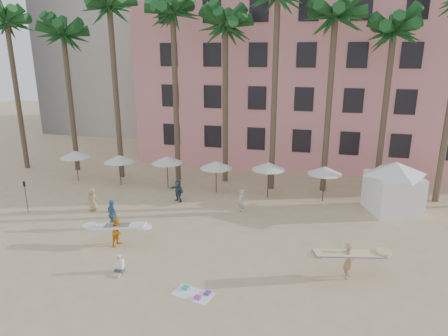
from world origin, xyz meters
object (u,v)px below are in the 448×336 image
at_px(cabana, 394,183).
at_px(carrier_white, 118,230).
at_px(pink_hotel, 329,77).
at_px(carrier_yellow, 349,258).

xyz_separation_m(cabana, carrier_white, (-15.71, -8.85, -1.17)).
distance_m(pink_hotel, carrier_yellow, 24.67).
distance_m(pink_hotel, cabana, 16.14).
bearing_deg(carrier_yellow, carrier_white, 177.81).
distance_m(cabana, carrier_white, 18.06).
height_order(pink_hotel, carrier_white, pink_hotel).
xyz_separation_m(pink_hotel, carrier_yellow, (1.22, -23.63, -6.97)).
bearing_deg(pink_hotel, cabana, -72.40).
height_order(pink_hotel, cabana, pink_hotel).
height_order(cabana, carrier_yellow, cabana).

